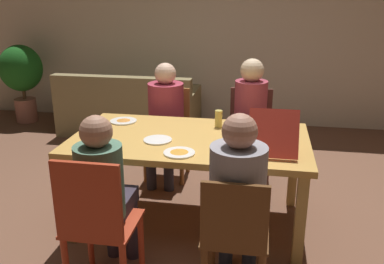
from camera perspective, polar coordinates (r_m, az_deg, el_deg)
ground_plane at (r=3.70m, az=-0.28°, el=-12.04°), size 20.00×20.00×0.00m
back_wall at (r=6.15m, az=4.86°, el=14.25°), size 7.87×0.12×2.82m
dining_table at (r=3.39m, az=-0.30°, el=-1.96°), size 1.90×1.07×0.77m
chair_0 at (r=4.31m, az=7.89°, el=0.24°), size 0.45×0.39×0.95m
person_0 at (r=4.11m, az=7.94°, el=2.54°), size 0.32×0.51×1.28m
chair_1 at (r=2.70m, az=-12.87°, el=-12.01°), size 0.44×0.42×0.98m
person_1 at (r=2.76m, az=-11.82°, el=-7.33°), size 0.30×0.53×1.20m
chair_2 at (r=2.61m, az=5.87°, el=-14.22°), size 0.40×0.43×0.90m
person_2 at (r=2.60m, az=6.29°, el=-7.96°), size 0.34×0.54×1.24m
chair_3 at (r=4.39m, az=-3.26°, el=0.42°), size 0.44×0.39×0.93m
person_3 at (r=4.21m, az=-3.73°, el=2.63°), size 0.36×0.54×1.22m
pizza_box_0 at (r=3.19m, az=10.91°, el=-1.22°), size 0.35×0.51×0.34m
plate_0 at (r=3.81m, az=-9.34°, el=1.55°), size 0.24×0.24×0.03m
plate_1 at (r=3.29m, az=-4.71°, el=-1.09°), size 0.22×0.22×0.01m
plate_2 at (r=3.03m, az=-1.76°, el=-2.78°), size 0.23×0.23×0.03m
drinking_glass_0 at (r=3.60m, az=3.65°, el=1.82°), size 0.06×0.06×0.15m
drinking_glass_1 at (r=3.42m, az=-13.03°, el=0.12°), size 0.07×0.07×0.11m
couch at (r=5.88m, az=-8.49°, el=2.79°), size 1.86×0.91×0.85m
potted_plant at (r=6.68m, az=-22.29°, el=7.45°), size 0.62×0.62×1.15m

